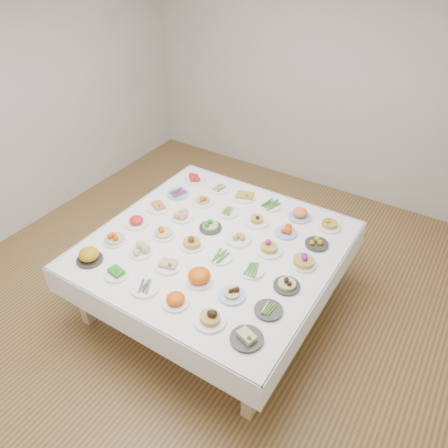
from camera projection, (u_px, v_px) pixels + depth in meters
The scene contains 38 objects.
room_envelope at pixel (206, 121), 3.61m from camera, with size 5.02×5.02×2.81m.
display_table at pixel (215, 249), 4.07m from camera, with size 2.17×2.17×0.75m.
dish_0 at pixel (89, 254), 3.79m from camera, with size 0.23×0.23×0.15m.
dish_1 at pixel (117, 272), 3.67m from camera, with size 0.21×0.21×0.08m.
dish_2 at pixel (145, 287), 3.55m from camera, with size 0.24×0.24×0.05m.
dish_3 at pixel (176, 299), 3.40m from camera, with size 0.21×0.21×0.11m.
dish_4 at pixel (210, 315), 3.24m from camera, with size 0.24×0.24×0.15m.
dish_5 at pixel (247, 336), 3.13m from camera, with size 0.24×0.24×0.10m.
dish_6 at pixel (114, 237), 4.02m from camera, with size 0.22×0.22×0.12m.
dish_7 at pixel (141, 249), 3.89m from camera, with size 0.21×0.21×0.10m.
dish_8 at pixel (168, 263), 3.75m from camera, with size 0.23×0.23×0.10m.
dish_9 at pixel (199, 276), 3.59m from camera, with size 0.25×0.25×0.14m.
dish_10 at pixel (232, 292), 3.46m from camera, with size 0.22×0.22×0.11m.
dish_11 at pixel (268, 310), 3.35m from camera, with size 0.22×0.22×0.05m.
dish_12 at pixel (136, 220), 4.23m from camera, with size 0.22×0.22×0.12m.
dish_13 at pixel (163, 231), 4.08m from camera, with size 0.21×0.21×0.13m.
dish_14 at pixel (192, 241), 3.95m from camera, with size 0.21×0.21×0.14m.
dish_15 at pixel (220, 256), 3.85m from camera, with size 0.21×0.21×0.05m.
dish_16 at pixel (252, 270), 3.71m from camera, with size 0.21×0.21×0.05m.
dish_17 at pixel (287, 282), 3.55m from camera, with size 0.22×0.22×0.12m.
dish_18 at pixel (158, 205), 4.46m from camera, with size 0.24×0.24×0.10m.
dish_19 at pixel (183, 215), 4.32m from camera, with size 0.21×0.21×0.10m.
dish_20 at pixel (210, 224), 4.17m from camera, with size 0.24×0.24×0.13m.
dish_21 at pixel (238, 237), 4.04m from camera, with size 0.23×0.23×0.09m.
dish_22 at pixel (269, 246), 3.90m from camera, with size 0.24×0.24×0.13m.
dish_23 at pixel (304, 259), 3.75m from camera, with size 0.22×0.22×0.14m.
dish_24 at pixel (178, 193), 4.67m from camera, with size 0.23×0.23×0.05m.
dish_25 at pixel (203, 198), 4.53m from camera, with size 0.22×0.22×0.13m.
dish_26 at pixel (228, 212), 4.40m from camera, with size 0.22×0.22×0.05m.
dish_27 at pixel (257, 219), 4.25m from camera, with size 0.24×0.24×0.12m.
dish_28 at pixel (286, 231), 4.12m from camera, with size 0.21×0.21×0.09m.
dish_29 at pixel (317, 242), 3.99m from camera, with size 0.21×0.21×0.09m.
dish_30 at pixel (194, 178), 4.89m from camera, with size 0.23×0.23×0.10m.
dish_31 at pixel (219, 189), 4.76m from camera, with size 0.21×0.21×0.05m.
dish_32 at pixel (245, 195), 4.61m from camera, with size 0.22×0.22×0.10m.
dish_33 at pixel (271, 205), 4.49m from camera, with size 0.23×0.21×0.06m.
dish_34 at pixel (300, 214), 4.32m from camera, with size 0.23×0.23×0.12m.
dish_35 at pixel (330, 223), 4.19m from camera, with size 0.22×0.22×0.12m.
Camera 1 is at (1.95, -2.79, 3.31)m, focal length 35.00 mm.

